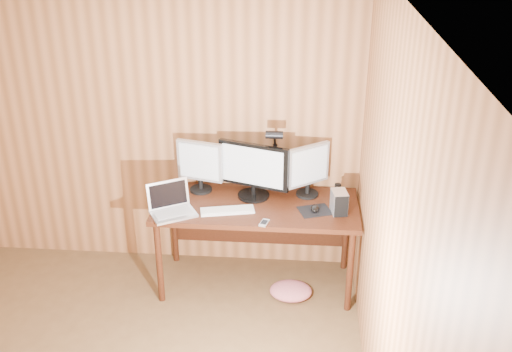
# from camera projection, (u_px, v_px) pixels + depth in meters

# --- Properties ---
(room_shell) EXTENTS (4.00, 4.00, 4.00)m
(room_shell) POSITION_uv_depth(u_px,v_px,m) (53.00, 260.00, 3.10)
(room_shell) COLOR brown
(room_shell) RESTS_ON ground
(desk) EXTENTS (1.60, 0.70, 0.75)m
(desk) POSITION_uv_depth(u_px,v_px,m) (257.00, 213.00, 4.83)
(desk) COLOR #39180B
(desk) RESTS_ON floor
(monitor_center) EXTENTS (0.57, 0.26, 0.46)m
(monitor_center) POSITION_uv_depth(u_px,v_px,m) (253.00, 170.00, 4.73)
(monitor_center) COLOR black
(monitor_center) RESTS_ON desk
(monitor_left) EXTENTS (0.38, 0.18, 0.43)m
(monitor_left) POSITION_uv_depth(u_px,v_px,m) (200.00, 165.00, 4.82)
(monitor_left) COLOR black
(monitor_left) RESTS_ON desk
(monitor_right) EXTENTS (0.33, 0.25, 0.43)m
(monitor_right) POSITION_uv_depth(u_px,v_px,m) (308.00, 169.00, 4.75)
(monitor_right) COLOR black
(monitor_right) RESTS_ON desk
(laptop) EXTENTS (0.41, 0.38, 0.23)m
(laptop) POSITION_uv_depth(u_px,v_px,m) (171.00, 205.00, 4.57)
(laptop) COLOR silver
(laptop) RESTS_ON desk
(keyboard) EXTENTS (0.43, 0.21, 0.02)m
(keyboard) POSITION_uv_depth(u_px,v_px,m) (227.00, 210.00, 4.60)
(keyboard) COLOR white
(keyboard) RESTS_ON desk
(mousepad) EXTENTS (0.29, 0.26, 0.00)m
(mousepad) POSITION_uv_depth(u_px,v_px,m) (315.00, 211.00, 4.61)
(mousepad) COLOR black
(mousepad) RESTS_ON desk
(mouse) EXTENTS (0.10, 0.13, 0.04)m
(mouse) POSITION_uv_depth(u_px,v_px,m) (315.00, 208.00, 4.60)
(mouse) COLOR black
(mouse) RESTS_ON mousepad
(hard_drive) EXTENTS (0.14, 0.18, 0.18)m
(hard_drive) POSITION_uv_depth(u_px,v_px,m) (339.00, 202.00, 4.55)
(hard_drive) COLOR silver
(hard_drive) RESTS_ON desk
(phone) EXTENTS (0.08, 0.12, 0.01)m
(phone) POSITION_uv_depth(u_px,v_px,m) (264.00, 223.00, 4.43)
(phone) COLOR silver
(phone) RESTS_ON desk
(speaker) EXTENTS (0.05, 0.05, 0.13)m
(speaker) POSITION_uv_depth(u_px,v_px,m) (338.00, 191.00, 4.78)
(speaker) COLOR black
(speaker) RESTS_ON desk
(desk_lamp) EXTENTS (0.14, 0.19, 0.59)m
(desk_lamp) POSITION_uv_depth(u_px,v_px,m) (275.00, 150.00, 4.76)
(desk_lamp) COLOR black
(desk_lamp) RESTS_ON desk
(fabric_pile) EXTENTS (0.39, 0.35, 0.11)m
(fabric_pile) POSITION_uv_depth(u_px,v_px,m) (291.00, 291.00, 4.84)
(fabric_pile) COLOR #C7606A
(fabric_pile) RESTS_ON floor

